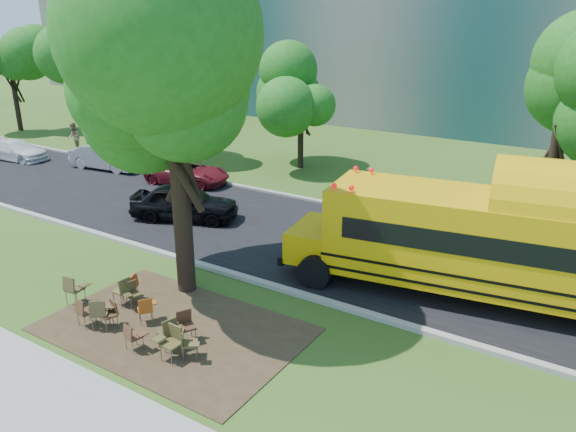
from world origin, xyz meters
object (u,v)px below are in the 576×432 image
Objects in this scene: chair_6 at (169,330)px; chair_7 at (187,341)px; main_tree at (174,90)px; black_car at (185,202)px; chair_10 at (132,292)px; chair_12 at (185,323)px; chair_4 at (133,335)px; bg_car_silver at (107,157)px; school_bus at (528,248)px; pedestrian_a at (93,136)px; chair_1 at (85,310)px; bg_car_white at (16,150)px; chair_9 at (131,284)px; chair_11 at (146,308)px; chair_3 at (110,311)px; chair_8 at (123,288)px; pedestrian_b at (74,137)px; chair_2 at (100,311)px; chair_0 at (74,287)px; chair_5 at (172,339)px; bg_car_red at (187,172)px.

chair_7 is at bearing -80.95° from chair_6.
black_car is (-4.36, 4.72, -5.38)m from main_tree.
black_car reaches higher than chair_7.
chair_12 reaches higher than chair_10.
bg_car_silver is at bearing 150.98° from chair_4.
school_bus is 27.77m from pedestrian_a.
chair_1 is 21.42m from bg_car_white.
chair_7 is 3.75m from chair_9.
main_tree reaches higher than chair_10.
chair_11 is at bearing -144.19° from chair_7.
chair_3 is 1.22m from chair_10.
chair_12 is (1.53, -0.11, 0.05)m from chair_11.
bg_car_white reaches higher than chair_8.
chair_1 is at bearing 0.44° from pedestrian_b.
bg_car_white reaches higher than chair_11.
chair_12 is at bearing 61.82° from chair_4.
chair_2 is (-0.35, -3.02, -5.56)m from main_tree.
chair_10 is (1.51, 0.83, -0.09)m from chair_0.
chair_11 reaches higher than chair_10.
school_bus is 3.02× the size of black_car.
pedestrian_b is (-19.81, 13.59, 0.43)m from chair_4.
main_tree is at bearing -109.44° from pedestrian_a.
chair_7 is 10.23m from black_car.
chair_5 is 0.52× the size of pedestrian_a.
bg_car_white reaches higher than chair_3.
chair_6 is at bearing 49.97° from chair_4.
chair_8 is 0.50× the size of pedestrian_a.
chair_4 is at bearing -167.87° from black_car.
chair_9 is at bearing 98.85° from chair_11.
chair_3 is 0.19× the size of bg_car_red.
chair_7 is at bearing 75.10° from chair_12.
chair_8 reaches higher than chair_10.
chair_12 is 18.86m from bg_car_silver.
bg_car_silver reaches higher than chair_9.
chair_11 is at bearing -151.13° from school_bus.
chair_8 reaches higher than chair_3.
chair_0 reaches higher than chair_1.
chair_3 is at bearing -173.68° from black_car.
bg_car_white is at bearing 58.91° from black_car.
chair_7 reaches higher than chair_10.
chair_11 is 0.19× the size of bg_car_red.
bg_car_silver is (-15.51, 10.73, 0.16)m from chair_12.
chair_4 is 0.95× the size of chair_11.
main_tree is 11.43× the size of chair_1.
chair_5 reaches higher than chair_4.
pedestrian_a is at bearing 90.96° from chair_11.
black_car is (-2.25, 7.23, 0.17)m from chair_0.
chair_5 is at bearing -90.45° from chair_7.
chair_5 is 2.00m from chair_11.
pedestrian_a is (-10.11, 2.49, 0.29)m from bg_car_red.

